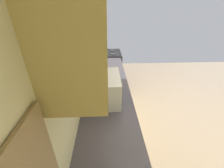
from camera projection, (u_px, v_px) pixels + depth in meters
name	position (u px, v px, depth m)	size (l,w,h in m)	color
ground_plane	(176.00, 130.00, 2.64)	(6.66, 6.66, 0.00)	tan
wall_back	(79.00, 58.00, 1.89)	(4.29, 0.12, 2.80)	beige
counter_run	(108.00, 129.00, 2.05)	(3.42, 0.65, 0.93)	tan
upper_cabinets	(89.00, 18.00, 1.33)	(1.91, 0.31, 0.68)	tan
oven_range	(108.00, 70.00, 3.82)	(0.69, 0.69, 1.11)	black
microwave	(106.00, 88.00, 1.81)	(0.53, 0.35, 0.34)	white
bowl	(111.00, 77.00, 2.36)	(0.14, 0.14, 0.07)	#4C8CBF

